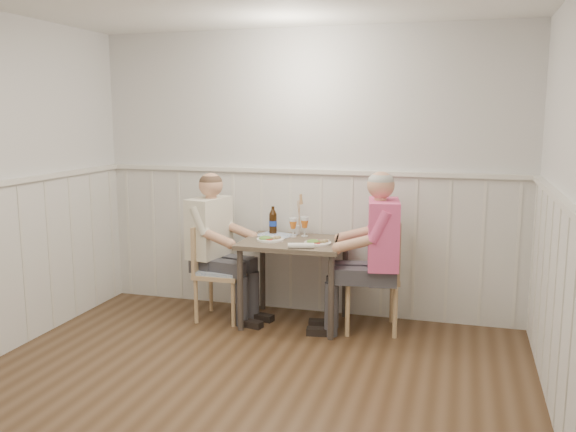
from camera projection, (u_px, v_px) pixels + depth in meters
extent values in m
plane|color=#452F1C|center=(213.00, 422.00, 3.68)|extent=(4.50, 4.50, 0.00)
cube|color=silver|center=(307.00, 173.00, 5.60)|extent=(4.00, 0.04, 2.60)
cube|color=silver|center=(306.00, 243.00, 5.69)|extent=(3.98, 0.03, 1.30)
cube|color=silver|center=(306.00, 171.00, 5.56)|extent=(3.98, 0.06, 0.04)
cube|color=brown|center=(294.00, 243.00, 5.30)|extent=(0.89, 0.70, 0.04)
cylinder|color=#3F3833|center=(240.00, 290.00, 5.19)|extent=(0.05, 0.05, 0.71)
cylinder|color=#3F3833|center=(263.00, 273.00, 5.76)|extent=(0.05, 0.05, 0.71)
cylinder|color=#3F3833|center=(331.00, 298.00, 4.97)|extent=(0.05, 0.05, 0.71)
cylinder|color=#3F3833|center=(345.00, 279.00, 5.54)|extent=(0.05, 0.05, 0.71)
cube|color=tan|center=(371.00, 276.00, 5.20)|extent=(0.53, 0.53, 0.04)
cube|color=#496EA5|center=(371.00, 272.00, 5.19)|extent=(0.48, 0.48, 0.03)
cube|color=tan|center=(397.00, 247.00, 5.14)|extent=(0.11, 0.46, 0.48)
cylinder|color=tan|center=(395.00, 312.00, 5.03)|extent=(0.04, 0.04, 0.45)
cylinder|color=tan|center=(347.00, 310.00, 5.07)|extent=(0.04, 0.04, 0.45)
cylinder|color=tan|center=(392.00, 298.00, 5.42)|extent=(0.04, 0.04, 0.45)
cylinder|color=tan|center=(348.00, 296.00, 5.45)|extent=(0.04, 0.04, 0.45)
cube|color=tan|center=(221.00, 274.00, 5.48)|extent=(0.42, 0.42, 0.04)
cube|color=#496EA5|center=(221.00, 270.00, 5.47)|extent=(0.37, 0.37, 0.03)
cube|color=tan|center=(202.00, 247.00, 5.49)|extent=(0.04, 0.41, 0.43)
cylinder|color=tan|center=(211.00, 290.00, 5.73)|extent=(0.03, 0.03, 0.40)
cylinder|color=tan|center=(246.00, 293.00, 5.64)|extent=(0.03, 0.03, 0.40)
cylinder|color=tan|center=(196.00, 301.00, 5.39)|extent=(0.03, 0.03, 0.40)
cylinder|color=tan|center=(233.00, 305.00, 5.30)|extent=(0.03, 0.03, 0.40)
cube|color=#3F3F47|center=(379.00, 307.00, 5.13)|extent=(0.51, 0.47, 0.46)
cube|color=#3F3F47|center=(355.00, 273.00, 5.11)|extent=(0.48, 0.43, 0.13)
cube|color=#FD4DA6|center=(381.00, 234.00, 5.02)|extent=(0.31, 0.48, 0.56)
sphere|color=tan|center=(382.00, 185.00, 4.96)|extent=(0.22, 0.22, 0.22)
sphere|color=#A5A5A0|center=(382.00, 181.00, 4.95)|extent=(0.21, 0.21, 0.21)
cube|color=black|center=(336.00, 232.00, 5.07)|extent=(0.03, 0.07, 0.13)
cube|color=#3F3F47|center=(212.00, 292.00, 5.59)|extent=(0.50, 0.47, 0.44)
cube|color=#3F3F47|center=(230.00, 265.00, 5.45)|extent=(0.47, 0.43, 0.13)
cube|color=white|center=(211.00, 227.00, 5.49)|extent=(0.32, 0.47, 0.54)
sphere|color=tan|center=(210.00, 185.00, 5.42)|extent=(0.22, 0.22, 0.22)
sphere|color=#4C3828|center=(210.00, 182.00, 5.42)|extent=(0.21, 0.21, 0.21)
cylinder|color=white|center=(318.00, 243.00, 5.17)|extent=(0.23, 0.23, 0.02)
ellipsoid|color=#3F722D|center=(313.00, 240.00, 5.15)|extent=(0.11, 0.09, 0.04)
sphere|color=#9E8958|center=(324.00, 240.00, 5.16)|extent=(0.03, 0.03, 0.03)
cube|color=brown|center=(321.00, 240.00, 5.21)|extent=(0.07, 0.04, 0.01)
cylinder|color=white|center=(326.00, 240.00, 5.19)|extent=(0.05, 0.05, 0.03)
cylinder|color=white|center=(270.00, 240.00, 5.31)|extent=(0.24, 0.24, 0.02)
ellipsoid|color=#3F722D|center=(265.00, 236.00, 5.29)|extent=(0.12, 0.10, 0.04)
sphere|color=#9E8958|center=(276.00, 237.00, 5.30)|extent=(0.03, 0.03, 0.03)
cylinder|color=silver|center=(305.00, 236.00, 5.48)|extent=(0.06, 0.06, 0.01)
cylinder|color=silver|center=(305.00, 232.00, 5.47)|extent=(0.01, 0.01, 0.08)
cone|color=orange|center=(305.00, 224.00, 5.46)|extent=(0.07, 0.07, 0.07)
cylinder|color=silver|center=(305.00, 219.00, 5.45)|extent=(0.07, 0.07, 0.03)
cylinder|color=silver|center=(293.00, 236.00, 5.46)|extent=(0.06, 0.06, 0.01)
cylinder|color=silver|center=(293.00, 232.00, 5.45)|extent=(0.01, 0.01, 0.08)
cone|color=orange|center=(293.00, 225.00, 5.44)|extent=(0.07, 0.07, 0.07)
cylinder|color=silver|center=(293.00, 220.00, 5.43)|extent=(0.07, 0.07, 0.03)
cylinder|color=black|center=(273.00, 224.00, 5.59)|extent=(0.07, 0.07, 0.18)
cone|color=black|center=(273.00, 212.00, 5.57)|extent=(0.07, 0.07, 0.04)
cylinder|color=black|center=(273.00, 208.00, 5.56)|extent=(0.03, 0.03, 0.03)
cylinder|color=#1939AC|center=(273.00, 223.00, 5.59)|extent=(0.07, 0.07, 0.05)
cylinder|color=white|center=(301.00, 246.00, 4.98)|extent=(0.22, 0.10, 0.05)
cylinder|color=silver|center=(298.00, 230.00, 5.57)|extent=(0.04, 0.04, 0.08)
cylinder|color=tan|center=(298.00, 214.00, 5.55)|extent=(0.02, 0.02, 0.27)
cone|color=tan|center=(298.00, 197.00, 5.52)|extent=(0.04, 0.04, 0.09)
cube|color=#496EA5|center=(276.00, 235.00, 5.52)|extent=(0.38, 0.34, 0.01)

